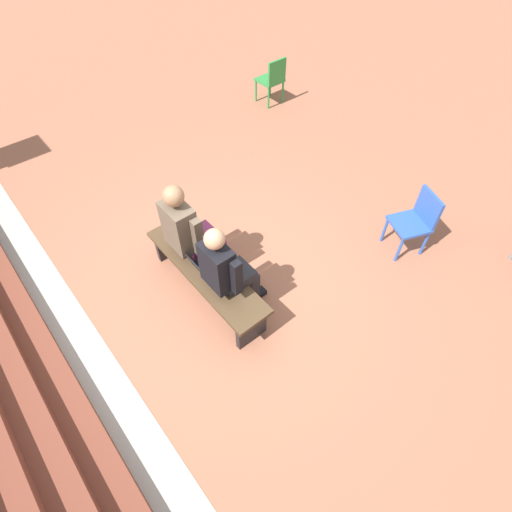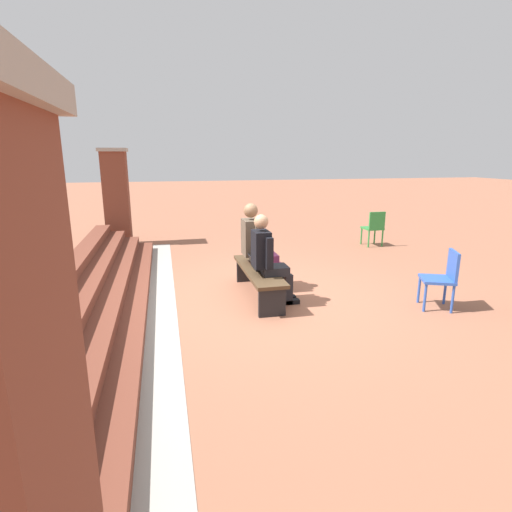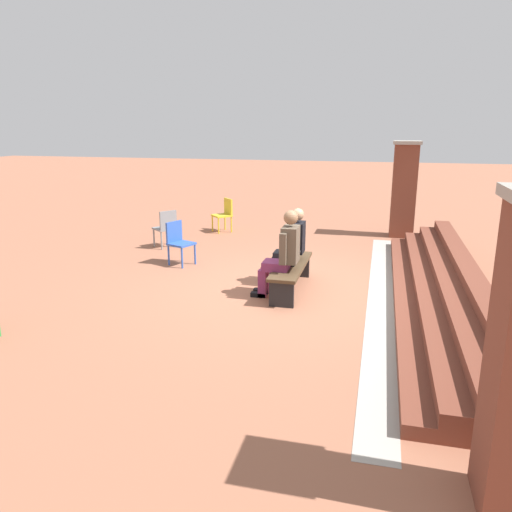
{
  "view_description": "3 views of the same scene",
  "coord_description": "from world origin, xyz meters",
  "px_view_note": "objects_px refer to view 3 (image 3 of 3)",
  "views": [
    {
      "loc": [
        -2.43,
        1.39,
        3.88
      ],
      "look_at": [
        -0.36,
        -0.35,
        0.75
      ],
      "focal_mm": 28.0,
      "sensor_mm": 36.0,
      "label": 1
    },
    {
      "loc": [
        -5.6,
        1.39,
        2.11
      ],
      "look_at": [
        -0.04,
        0.1,
        0.67
      ],
      "focal_mm": 28.0,
      "sensor_mm": 36.0,
      "label": 2
    },
    {
      "loc": [
        7.81,
        1.39,
        2.67
      ],
      "look_at": [
        0.51,
        -0.44,
        0.67
      ],
      "focal_mm": 35.0,
      "sensor_mm": 36.0,
      "label": 3
    }
  ],
  "objects_px": {
    "laptop": "(292,261)",
    "plastic_chair_far_left": "(224,213)",
    "plastic_chair_near_bench_left": "(178,240)",
    "person_adult": "(283,252)",
    "plastic_chair_near_bench_right": "(166,226)",
    "person_student": "(291,244)",
    "bench": "(291,270)"
  },
  "relations": [
    {
      "from": "person_adult",
      "to": "plastic_chair_near_bench_left",
      "type": "bearing_deg",
      "value": -120.74
    },
    {
      "from": "plastic_chair_near_bench_left",
      "to": "plastic_chair_near_bench_right",
      "type": "bearing_deg",
      "value": -146.52
    },
    {
      "from": "laptop",
      "to": "plastic_chair_far_left",
      "type": "relative_size",
      "value": 0.38
    },
    {
      "from": "person_student",
      "to": "plastic_chair_near_bench_left",
      "type": "distance_m",
      "value": 2.47
    },
    {
      "from": "plastic_chair_near_bench_right",
      "to": "person_student",
      "type": "bearing_deg",
      "value": 58.57
    },
    {
      "from": "person_student",
      "to": "plastic_chair_near_bench_right",
      "type": "xyz_separation_m",
      "value": [
        -1.92,
        -3.14,
        -0.23
      ]
    },
    {
      "from": "person_student",
      "to": "person_adult",
      "type": "distance_m",
      "value": 0.68
    },
    {
      "from": "person_adult",
      "to": "plastic_chair_far_left",
      "type": "xyz_separation_m",
      "value": [
        -4.56,
        -2.41,
        -0.26
      ]
    },
    {
      "from": "person_student",
      "to": "plastic_chair_near_bench_left",
      "type": "height_order",
      "value": "person_student"
    },
    {
      "from": "laptop",
      "to": "plastic_chair_near_bench_right",
      "type": "relative_size",
      "value": 0.38
    },
    {
      "from": "bench",
      "to": "laptop",
      "type": "relative_size",
      "value": 5.62
    },
    {
      "from": "person_adult",
      "to": "plastic_chair_near_bench_right",
      "type": "relative_size",
      "value": 1.67
    },
    {
      "from": "plastic_chair_near_bench_right",
      "to": "plastic_chair_near_bench_left",
      "type": "height_order",
      "value": "same"
    },
    {
      "from": "laptop",
      "to": "plastic_chair_far_left",
      "type": "height_order",
      "value": "plastic_chair_far_left"
    },
    {
      "from": "person_adult",
      "to": "plastic_chair_near_bench_right",
      "type": "bearing_deg",
      "value": -129.59
    },
    {
      "from": "person_student",
      "to": "person_adult",
      "type": "height_order",
      "value": "person_adult"
    },
    {
      "from": "bench",
      "to": "plastic_chair_near_bench_left",
      "type": "relative_size",
      "value": 2.14
    },
    {
      "from": "plastic_chair_near_bench_left",
      "to": "plastic_chair_far_left",
      "type": "relative_size",
      "value": 1.0
    },
    {
      "from": "person_student",
      "to": "bench",
      "type": "bearing_deg",
      "value": 11.35
    },
    {
      "from": "person_adult",
      "to": "plastic_chair_near_bench_right",
      "type": "xyz_separation_m",
      "value": [
        -2.6,
        -3.14,
        -0.26
      ]
    },
    {
      "from": "laptop",
      "to": "person_student",
      "type": "bearing_deg",
      "value": -166.38
    },
    {
      "from": "person_student",
      "to": "plastic_chair_near_bench_right",
      "type": "bearing_deg",
      "value": -121.43
    },
    {
      "from": "laptop",
      "to": "plastic_chair_near_bench_left",
      "type": "distance_m",
      "value": 2.64
    },
    {
      "from": "bench",
      "to": "plastic_chair_near_bench_left",
      "type": "xyz_separation_m",
      "value": [
        -1.05,
        -2.42,
        0.13
      ]
    },
    {
      "from": "person_student",
      "to": "plastic_chair_far_left",
      "type": "relative_size",
      "value": 1.57
    },
    {
      "from": "person_student",
      "to": "plastic_chair_far_left",
      "type": "xyz_separation_m",
      "value": [
        -3.88,
        -2.42,
        -0.23
      ]
    },
    {
      "from": "person_adult",
      "to": "plastic_chair_near_bench_left",
      "type": "relative_size",
      "value": 1.67
    },
    {
      "from": "laptop",
      "to": "plastic_chair_near_bench_left",
      "type": "height_order",
      "value": "plastic_chair_near_bench_left"
    },
    {
      "from": "plastic_chair_near_bench_left",
      "to": "plastic_chair_far_left",
      "type": "bearing_deg",
      "value": -178.8
    },
    {
      "from": "plastic_chair_near_bench_left",
      "to": "plastic_chair_far_left",
      "type": "height_order",
      "value": "same"
    },
    {
      "from": "person_student",
      "to": "laptop",
      "type": "height_order",
      "value": "person_student"
    },
    {
      "from": "person_adult",
      "to": "laptop",
      "type": "xyz_separation_m",
      "value": [
        -0.35,
        0.08,
        -0.24
      ]
    }
  ]
}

